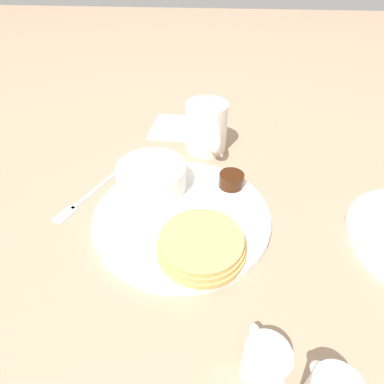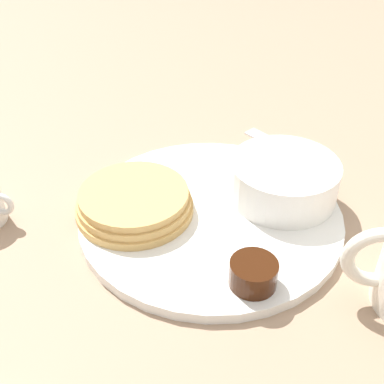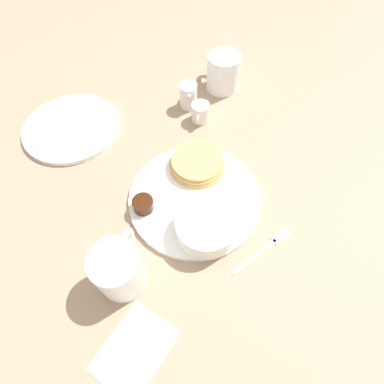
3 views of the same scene
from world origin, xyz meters
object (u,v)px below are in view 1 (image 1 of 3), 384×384
Objects in this scene: plate at (182,215)px; creamer_pitcher_near at (264,362)px; bowl at (152,176)px; fork at (81,201)px; coffee_mug at (207,128)px.

creamer_pitcher_near reaches higher than plate.
fork is at bearing 107.87° from bowl.
plate is 0.18m from fork.
coffee_mug is at bearing -29.54° from bowl.
plate is at bearing -135.91° from bowl.
bowl is 0.13m from fork.
creamer_pitcher_near is 0.38m from fork.
creamer_pitcher_near reaches higher than fork.
coffee_mug is at bearing -7.36° from plate.
creamer_pitcher_near is (-0.22, -0.11, 0.02)m from plate.
creamer_pitcher_near is (-0.44, -0.08, -0.03)m from coffee_mug.
creamer_pitcher_near is (-0.29, -0.17, -0.01)m from bowl.
coffee_mug is 0.29m from fork.
coffee_mug reaches higher than fork.
plate is 2.37× the size of bowl.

